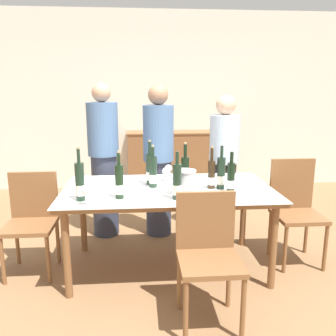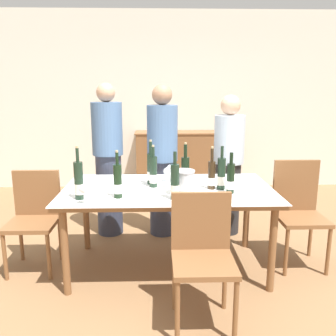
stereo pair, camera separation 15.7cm
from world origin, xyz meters
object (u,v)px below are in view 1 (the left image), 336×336
at_px(wine_bottle_7, 221,174).
at_px(chair_near_front, 208,248).
at_px(wine_glass_2, 169,178).
at_px(person_host, 104,161).
at_px(chair_right_end, 295,204).
at_px(person_guest_right, 224,165).
at_px(wine_glass_3, 168,169).
at_px(wine_glass_0, 166,172).
at_px(wine_bottle_0, 177,183).
at_px(sideboard_cabinet, 175,161).
at_px(wine_bottle_8, 231,178).
at_px(wine_glass_1, 86,191).
at_px(wine_bottle_3, 119,183).
at_px(person_guest_left, 159,161).
at_px(wine_bottle_4, 185,172).
at_px(wine_bottle_6, 153,173).
at_px(wine_bottle_1, 150,169).
at_px(wine_bottle_2, 211,175).
at_px(wine_bottle_5, 80,183).
at_px(ice_bucket, 185,182).
at_px(dining_table, 168,195).
at_px(chair_left_end, 32,215).

relative_size(wine_bottle_7, chair_near_front, 0.42).
height_order(wine_glass_2, person_host, person_host).
distance_m(chair_right_end, person_guest_right, 0.92).
distance_m(wine_glass_3, person_host, 0.80).
height_order(wine_glass_0, person_host, person_host).
xyz_separation_m(wine_bottle_0, chair_near_front, (0.17, -0.42, -0.36)).
xyz_separation_m(sideboard_cabinet, wine_bottle_8, (0.19, -2.73, 0.40)).
height_order(wine_bottle_8, wine_glass_1, wine_bottle_8).
xyz_separation_m(wine_bottle_0, wine_bottle_3, (-0.45, 0.06, -0.00)).
bearing_deg(wine_bottle_0, person_guest_left, 94.16).
bearing_deg(person_host, sideboard_cabinet, 61.07).
distance_m(wine_bottle_4, wine_bottle_8, 0.40).
relative_size(wine_glass_1, chair_near_front, 0.17).
bearing_deg(wine_bottle_6, wine_bottle_8, -18.11).
height_order(wine_bottle_0, wine_bottle_8, wine_bottle_0).
height_order(wine_bottle_1, chair_near_front, wine_bottle_1).
height_order(wine_bottle_1, wine_glass_1, wine_bottle_1).
distance_m(wine_bottle_2, wine_bottle_7, 0.08).
xyz_separation_m(wine_bottle_4, wine_glass_3, (-0.12, 0.38, -0.05)).
height_order(wine_bottle_3, person_guest_right, person_guest_right).
xyz_separation_m(wine_bottle_5, person_guest_right, (1.40, 1.12, -0.12)).
bearing_deg(wine_bottle_7, person_guest_left, 120.35).
distance_m(wine_bottle_7, person_guest_right, 0.90).
relative_size(wine_bottle_2, wine_glass_1, 2.45).
bearing_deg(wine_glass_3, chair_near_front, -81.03).
distance_m(ice_bucket, person_guest_right, 1.17).
bearing_deg(wine_bottle_5, wine_bottle_2, 13.53).
xyz_separation_m(dining_table, wine_glass_2, (0.01, 0.02, 0.16)).
bearing_deg(wine_bottle_1, person_guest_right, 38.70).
relative_size(dining_table, wine_bottle_4, 4.55).
distance_m(wine_bottle_8, person_guest_right, 1.01).
distance_m(sideboard_cabinet, wine_bottle_3, 2.95).
relative_size(wine_bottle_1, wine_glass_2, 3.03).
distance_m(wine_bottle_2, wine_bottle_8, 0.19).
distance_m(wine_bottle_2, person_guest_left, 0.94).
bearing_deg(dining_table, wine_glass_2, 54.84).
bearing_deg(chair_right_end, chair_left_end, -179.86).
bearing_deg(wine_glass_1, wine_bottle_7, 18.75).
distance_m(wine_bottle_2, wine_glass_0, 0.46).
distance_m(wine_bottle_0, wine_bottle_1, 0.51).
height_order(sideboard_cabinet, wine_bottle_5, wine_bottle_5).
relative_size(wine_bottle_4, person_guest_right, 0.26).
height_order(wine_glass_1, chair_left_end, wine_glass_1).
bearing_deg(wine_glass_3, ice_bucket, -81.84).
distance_m(ice_bucket, chair_right_end, 1.17).
bearing_deg(chair_right_end, person_guest_right, 125.15).
relative_size(wine_bottle_4, wine_bottle_6, 1.07).
distance_m(wine_bottle_1, wine_glass_0, 0.19).
height_order(ice_bucket, wine_glass_2, ice_bucket).
relative_size(chair_near_front, chair_left_end, 1.03).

